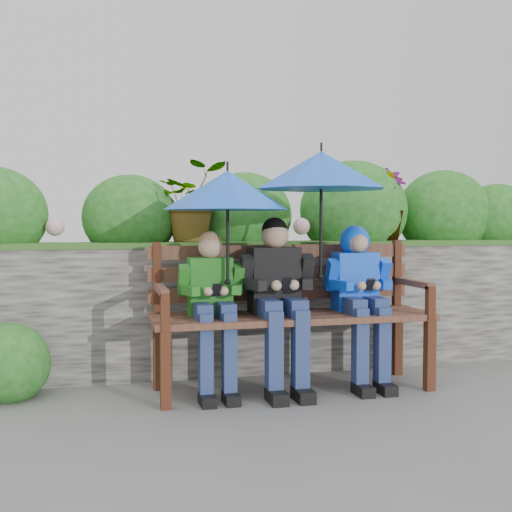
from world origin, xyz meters
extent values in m
plane|color=#61615D|center=(0.00, 0.00, 0.00)|extent=(60.00, 60.00, 0.00)
cube|color=#43413C|center=(0.00, 0.75, 0.50)|extent=(8.00, 0.40, 1.00)
cube|color=#396527|center=(0.00, 0.75, 1.01)|extent=(8.00, 0.42, 0.04)
cube|color=#396527|center=(0.00, 1.95, 0.48)|extent=(8.00, 2.00, 0.96)
ellipsoid|color=#195916|center=(-0.81, 0.97, 1.22)|extent=(0.75, 0.60, 0.67)
ellipsoid|color=#195916|center=(0.15, 1.08, 1.24)|extent=(0.81, 0.64, 0.72)
ellipsoid|color=#195916|center=(1.11, 1.01, 1.29)|extent=(0.96, 0.77, 0.86)
ellipsoid|color=#195916|center=(1.99, 1.03, 1.26)|extent=(0.87, 0.70, 0.79)
ellipsoid|color=#195916|center=(2.50, 0.98, 1.22)|extent=(0.72, 0.57, 0.65)
sphere|color=#E29DB4|center=(-1.37, 0.85, 1.15)|extent=(0.14, 0.14, 0.14)
sphere|color=#E29DB4|center=(0.58, 0.85, 1.15)|extent=(0.14, 0.14, 0.14)
sphere|color=#E29DB4|center=(2.10, 0.85, 1.15)|extent=(0.14, 0.14, 0.14)
imported|color=#195916|center=(-0.32, 0.85, 1.34)|extent=(0.56, 0.49, 0.62)
imported|color=#195916|center=(1.32, 0.85, 1.35)|extent=(0.35, 0.35, 0.63)
sphere|color=#195916|center=(-1.65, 0.35, 0.23)|extent=(0.55, 0.55, 0.55)
cube|color=#462214|center=(-0.66, -0.17, 0.25)|extent=(0.07, 0.07, 0.49)
cube|color=#462214|center=(-0.66, 0.32, 0.25)|extent=(0.07, 0.07, 0.49)
cube|color=#462214|center=(1.19, -0.17, 0.25)|extent=(0.07, 0.07, 0.49)
cube|color=#462214|center=(1.19, 0.32, 0.25)|extent=(0.07, 0.07, 0.49)
cube|color=brown|center=(0.27, -0.13, 0.52)|extent=(1.98, 0.11, 0.04)
cube|color=brown|center=(0.27, 0.01, 0.52)|extent=(1.98, 0.11, 0.04)
cube|color=brown|center=(0.27, 0.15, 0.52)|extent=(1.98, 0.11, 0.04)
cube|color=brown|center=(0.27, 0.29, 0.52)|extent=(1.98, 0.11, 0.04)
cube|color=#462214|center=(-0.66, 0.34, 0.77)|extent=(0.05, 0.05, 0.55)
cube|color=brown|center=(-0.66, 0.07, 0.74)|extent=(0.05, 0.51, 0.04)
cube|color=#462214|center=(-0.66, -0.17, 0.62)|extent=(0.05, 0.05, 0.24)
cube|color=#462214|center=(1.19, 0.34, 0.77)|extent=(0.05, 0.05, 0.55)
cube|color=brown|center=(1.19, 0.07, 0.74)|extent=(0.05, 0.51, 0.04)
cube|color=#462214|center=(1.19, -0.17, 0.62)|extent=(0.05, 0.05, 0.24)
cube|color=brown|center=(0.27, 0.35, 0.66)|extent=(1.98, 0.04, 0.10)
cube|color=brown|center=(0.27, 0.35, 0.81)|extent=(1.98, 0.04, 0.10)
cube|color=brown|center=(0.27, 0.35, 0.97)|extent=(1.98, 0.04, 0.10)
cube|color=#256420|center=(-0.31, 0.17, 0.74)|extent=(0.30, 0.17, 0.40)
sphere|color=tan|center=(-0.31, 0.15, 1.01)|extent=(0.17, 0.17, 0.17)
sphere|color=#9C6F43|center=(-0.31, 0.16, 1.04)|extent=(0.16, 0.16, 0.16)
cube|color=navy|center=(-0.39, 0.03, 0.59)|extent=(0.10, 0.28, 0.10)
cube|color=navy|center=(-0.39, -0.10, 0.30)|extent=(0.09, 0.10, 0.59)
cube|color=black|center=(-0.39, -0.16, 0.03)|extent=(0.10, 0.19, 0.07)
cube|color=navy|center=(-0.23, 0.03, 0.59)|extent=(0.10, 0.28, 0.10)
cube|color=navy|center=(-0.23, -0.10, 0.30)|extent=(0.09, 0.10, 0.59)
cube|color=black|center=(-0.23, -0.16, 0.03)|extent=(0.10, 0.19, 0.07)
cube|color=#256420|center=(-0.50, 0.13, 0.79)|extent=(0.07, 0.16, 0.22)
cube|color=#256420|center=(-0.47, 0.02, 0.73)|extent=(0.11, 0.18, 0.06)
sphere|color=tan|center=(-0.36, -0.06, 0.73)|extent=(0.06, 0.06, 0.06)
cube|color=#256420|center=(-0.12, 0.13, 0.79)|extent=(0.07, 0.16, 0.22)
cube|color=#256420|center=(-0.15, 0.02, 0.73)|extent=(0.11, 0.18, 0.06)
sphere|color=tan|center=(-0.26, -0.06, 0.73)|extent=(0.06, 0.06, 0.06)
cube|color=black|center=(-0.31, -0.07, 0.74)|extent=(0.06, 0.07, 0.09)
cube|color=black|center=(0.15, 0.17, 0.77)|extent=(0.35, 0.20, 0.47)
sphere|color=tan|center=(0.15, 0.15, 1.09)|extent=(0.19, 0.19, 0.19)
sphere|color=black|center=(0.15, 0.16, 1.13)|extent=(0.18, 0.18, 0.18)
cube|color=navy|center=(0.06, 0.01, 0.60)|extent=(0.12, 0.32, 0.12)
cube|color=navy|center=(0.06, -0.15, 0.30)|extent=(0.10, 0.11, 0.60)
cube|color=black|center=(0.06, -0.21, 0.04)|extent=(0.11, 0.22, 0.08)
cube|color=navy|center=(0.24, 0.01, 0.60)|extent=(0.12, 0.32, 0.12)
cube|color=navy|center=(0.24, -0.15, 0.30)|extent=(0.10, 0.11, 0.60)
cube|color=black|center=(0.24, -0.21, 0.04)|extent=(0.11, 0.22, 0.08)
cube|color=black|center=(-0.07, 0.12, 0.83)|extent=(0.08, 0.19, 0.26)
cube|color=black|center=(-0.04, -0.01, 0.76)|extent=(0.13, 0.22, 0.07)
sphere|color=tan|center=(0.09, -0.10, 0.76)|extent=(0.07, 0.07, 0.07)
cube|color=black|center=(0.37, 0.12, 0.83)|extent=(0.08, 0.19, 0.26)
cube|color=black|center=(0.34, -0.01, 0.76)|extent=(0.13, 0.22, 0.07)
sphere|color=tan|center=(0.21, -0.10, 0.76)|extent=(0.07, 0.07, 0.07)
cube|color=black|center=(0.15, -0.11, 0.77)|extent=(0.06, 0.07, 0.09)
cube|color=blue|center=(0.77, 0.17, 0.75)|extent=(0.31, 0.18, 0.42)
sphere|color=tan|center=(0.77, 0.15, 1.04)|extent=(0.18, 0.18, 0.18)
sphere|color=blue|center=(0.77, 0.18, 1.05)|extent=(0.22, 0.22, 0.22)
sphere|color=tan|center=(0.77, 0.11, 1.03)|extent=(0.13, 0.13, 0.13)
cube|color=navy|center=(0.69, 0.03, 0.59)|extent=(0.11, 0.29, 0.11)
cube|color=navy|center=(0.69, -0.12, 0.30)|extent=(0.09, 0.10, 0.59)
cube|color=black|center=(0.69, -0.18, 0.04)|extent=(0.10, 0.20, 0.07)
cube|color=navy|center=(0.85, 0.03, 0.59)|extent=(0.11, 0.29, 0.11)
cube|color=navy|center=(0.85, -0.12, 0.30)|extent=(0.09, 0.10, 0.59)
cube|color=black|center=(0.85, -0.18, 0.04)|extent=(0.10, 0.20, 0.07)
cube|color=blue|center=(0.57, 0.13, 0.81)|extent=(0.07, 0.17, 0.24)
cube|color=blue|center=(0.60, 0.01, 0.74)|extent=(0.12, 0.20, 0.06)
sphere|color=tan|center=(0.71, -0.07, 0.74)|extent=(0.06, 0.06, 0.06)
cube|color=blue|center=(0.97, 0.13, 0.81)|extent=(0.07, 0.17, 0.24)
cube|color=blue|center=(0.94, 0.01, 0.74)|extent=(0.12, 0.20, 0.06)
sphere|color=tan|center=(0.82, -0.07, 0.74)|extent=(0.06, 0.06, 0.06)
cube|color=black|center=(0.77, -0.08, 0.75)|extent=(0.06, 0.07, 0.09)
cone|color=blue|center=(-0.21, 0.04, 1.40)|extent=(0.86, 0.86, 0.26)
cylinder|color=black|center=(-0.21, 0.04, 1.56)|extent=(0.02, 0.02, 0.06)
cylinder|color=black|center=(-0.21, 0.04, 1.09)|extent=(0.02, 0.02, 0.62)
sphere|color=black|center=(-0.21, 0.04, 0.78)|extent=(0.04, 0.04, 0.04)
cone|color=blue|center=(0.48, 0.10, 1.55)|extent=(0.93, 0.93, 0.27)
cylinder|color=black|center=(0.48, 0.10, 1.71)|extent=(0.02, 0.02, 0.06)
cylinder|color=black|center=(0.48, 0.10, 1.17)|extent=(0.02, 0.02, 0.75)
sphere|color=black|center=(0.48, 0.10, 0.80)|extent=(0.04, 0.04, 0.04)
camera|label=1|loc=(-1.09, -4.19, 1.18)|focal=45.00mm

